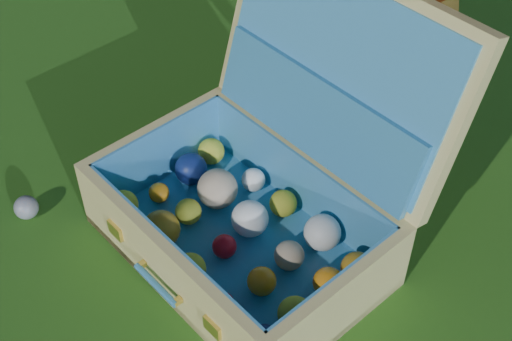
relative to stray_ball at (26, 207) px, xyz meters
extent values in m
plane|color=#215114|center=(0.41, 0.00, -0.03)|extent=(60.00, 60.00, 0.00)
sphere|color=teal|center=(0.00, 0.00, 0.00)|extent=(0.06, 0.06, 0.06)
cube|color=#DCC976|center=(0.54, 0.15, -0.02)|extent=(0.79, 0.65, 0.02)
cube|color=#DCC976|center=(0.46, -0.05, 0.07)|extent=(0.64, 0.26, 0.20)
cube|color=#DCC976|center=(0.61, 0.35, 0.07)|extent=(0.64, 0.26, 0.20)
cube|color=#DCC976|center=(0.24, 0.26, 0.07)|extent=(0.16, 0.38, 0.20)
cube|color=#DCC976|center=(0.84, 0.03, 0.07)|extent=(0.16, 0.38, 0.20)
cube|color=teal|center=(0.54, 0.15, 0.00)|extent=(0.72, 0.59, 0.01)
cube|color=teal|center=(0.47, -0.04, 0.08)|extent=(0.59, 0.22, 0.18)
cube|color=teal|center=(0.61, 0.33, 0.08)|extent=(0.59, 0.22, 0.18)
cube|color=teal|center=(0.25, 0.26, 0.08)|extent=(0.15, 0.38, 0.18)
cube|color=teal|center=(0.83, 0.04, 0.08)|extent=(0.15, 0.38, 0.18)
cube|color=#DCC976|center=(0.65, 0.44, 0.38)|extent=(0.69, 0.39, 0.44)
cube|color=teal|center=(0.64, 0.42, 0.39)|extent=(0.63, 0.33, 0.38)
cube|color=teal|center=(0.62, 0.37, 0.27)|extent=(0.59, 0.28, 0.19)
cube|color=#F2C659|center=(0.29, 0.00, 0.07)|extent=(0.05, 0.03, 0.04)
cube|color=#F2C659|center=(0.63, -0.13, 0.07)|extent=(0.05, 0.03, 0.04)
cylinder|color=teal|center=(0.45, -0.08, 0.05)|extent=(0.14, 0.07, 0.02)
cube|color=#F2C659|center=(0.39, -0.05, 0.05)|extent=(0.02, 0.02, 0.01)
cube|color=#F2C659|center=(0.52, -0.10, 0.05)|extent=(0.02, 0.02, 0.01)
sphere|color=gold|center=(0.24, 0.09, 0.04)|extent=(0.08, 0.08, 0.08)
sphere|color=#B47A18|center=(0.37, 0.07, 0.05)|extent=(0.09, 0.09, 0.09)
sphere|color=gold|center=(0.49, 0.00, 0.04)|extent=(0.08, 0.08, 0.08)
sphere|color=red|center=(0.60, -0.03, 0.02)|extent=(0.04, 0.04, 0.04)
sphere|color=#101E50|center=(0.73, -0.09, 0.04)|extent=(0.07, 0.07, 0.07)
sphere|color=orange|center=(0.29, 0.18, 0.03)|extent=(0.05, 0.05, 0.05)
sphere|color=gold|center=(0.39, 0.15, 0.03)|extent=(0.07, 0.07, 0.07)
sphere|color=red|center=(0.52, 0.10, 0.03)|extent=(0.06, 0.06, 0.06)
sphere|color=orange|center=(0.65, 0.05, 0.03)|extent=(0.07, 0.07, 0.07)
sphere|color=gold|center=(0.76, 0.00, 0.04)|extent=(0.08, 0.08, 0.08)
sphere|color=#101E50|center=(0.33, 0.28, 0.04)|extent=(0.09, 0.09, 0.09)
sphere|color=#C4AC8B|center=(0.43, 0.24, 0.05)|extent=(0.10, 0.10, 0.10)
sphere|color=white|center=(0.54, 0.19, 0.05)|extent=(0.09, 0.09, 0.09)
sphere|color=#C4AC8B|center=(0.68, 0.14, 0.04)|extent=(0.07, 0.07, 0.07)
sphere|color=orange|center=(0.79, 0.11, 0.04)|extent=(0.07, 0.07, 0.07)
sphere|color=gold|center=(0.33, 0.37, 0.04)|extent=(0.07, 0.07, 0.07)
sphere|color=white|center=(0.48, 0.33, 0.03)|extent=(0.06, 0.06, 0.06)
sphere|color=gold|center=(0.59, 0.29, 0.03)|extent=(0.07, 0.07, 0.07)
sphere|color=white|center=(0.72, 0.24, 0.05)|extent=(0.09, 0.09, 0.09)
sphere|color=#B47A18|center=(0.83, 0.18, 0.04)|extent=(0.08, 0.08, 0.08)
camera|label=1|loc=(1.09, -0.82, 1.34)|focal=50.00mm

